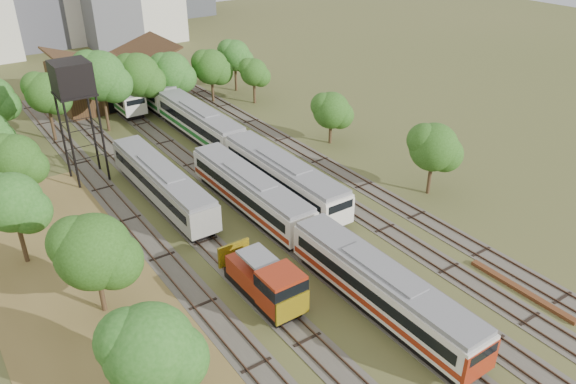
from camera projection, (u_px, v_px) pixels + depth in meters
ground at (426, 320)px, 39.18m from camera, size 240.00×240.00×0.00m
dry_grass_patch at (137, 360)px, 35.86m from camera, size 14.00×60.00×0.04m
tracks at (237, 186)px, 56.85m from camera, size 24.60×80.00×0.19m
railcar_red_set at (307, 234)px, 45.41m from camera, size 2.97×34.58×3.67m
railcar_green_set at (200, 123)px, 66.56m from camera, size 3.17×52.08×3.92m
railcar_rear at (115, 91)px, 77.60m from camera, size 2.92×16.08×3.60m
shunter_locomotive at (268, 283)px, 40.06m from camera, size 2.77×8.10×3.62m
old_grey_coach at (162, 183)px, 53.15m from camera, size 2.95×18.00×3.65m
water_tower at (72, 81)px, 53.51m from camera, size 3.57×3.57×12.33m
rail_pile_far at (521, 290)px, 41.90m from camera, size 0.55×8.80×0.29m
maintenance_shed at (115, 79)px, 79.10m from camera, size 16.45×11.55×7.58m
tree_band_left at (38, 198)px, 44.28m from camera, size 8.10×73.66×8.73m
tree_band_far at (132, 76)px, 70.86m from camera, size 37.32×9.93×9.99m
tree_band_right at (348, 114)px, 62.50m from camera, size 4.67×36.71×7.29m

